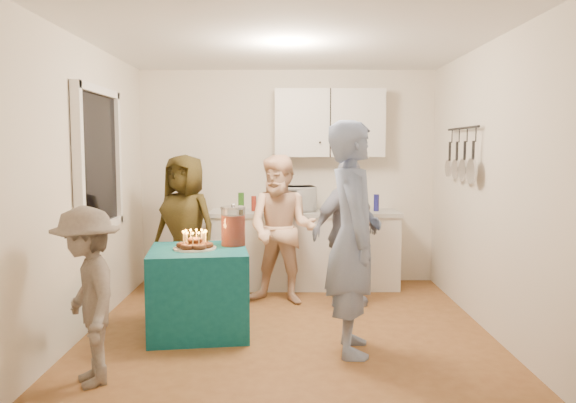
{
  "coord_description": "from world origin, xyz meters",
  "views": [
    {
      "loc": [
        -0.02,
        -4.92,
        1.65
      ],
      "look_at": [
        0.0,
        0.35,
        1.15
      ],
      "focal_mm": 35.0,
      "sensor_mm": 36.0,
      "label": 1
    }
  ],
  "objects_px": {
    "woman_back_left": "(185,227)",
    "woman_back_right": "(346,233)",
    "party_table": "(199,291)",
    "woman_back_center": "(282,230)",
    "microwave": "(292,199)",
    "child_near_left": "(87,296)",
    "counter": "(304,251)",
    "man_birthday": "(353,238)",
    "punch_jar": "(233,227)"
  },
  "relations": [
    {
      "from": "party_table",
      "to": "woman_back_right",
      "type": "xyz_separation_m",
      "value": [
        1.41,
        0.86,
        0.39
      ]
    },
    {
      "from": "microwave",
      "to": "woman_back_left",
      "type": "relative_size",
      "value": 0.34
    },
    {
      "from": "punch_jar",
      "to": "woman_back_center",
      "type": "bearing_deg",
      "value": 61.0
    },
    {
      "from": "woman_back_right",
      "to": "man_birthday",
      "type": "bearing_deg",
      "value": -133.22
    },
    {
      "from": "woman_back_center",
      "to": "woman_back_right",
      "type": "relative_size",
      "value": 1.02
    },
    {
      "from": "woman_back_center",
      "to": "child_near_left",
      "type": "xyz_separation_m",
      "value": [
        -1.34,
        -2.07,
        -0.17
      ]
    },
    {
      "from": "party_table",
      "to": "woman_back_left",
      "type": "xyz_separation_m",
      "value": [
        -0.32,
        1.16,
        0.41
      ]
    },
    {
      "from": "punch_jar",
      "to": "woman_back_center",
      "type": "distance_m",
      "value": 0.92
    },
    {
      "from": "counter",
      "to": "child_near_left",
      "type": "relative_size",
      "value": 1.76
    },
    {
      "from": "woman_back_left",
      "to": "party_table",
      "type": "bearing_deg",
      "value": -49.59
    },
    {
      "from": "woman_back_left",
      "to": "woman_back_right",
      "type": "distance_m",
      "value": 1.76
    },
    {
      "from": "woman_back_left",
      "to": "woman_back_right",
      "type": "relative_size",
      "value": 1.02
    },
    {
      "from": "microwave",
      "to": "child_near_left",
      "type": "bearing_deg",
      "value": -124.27
    },
    {
      "from": "party_table",
      "to": "man_birthday",
      "type": "relative_size",
      "value": 0.45
    },
    {
      "from": "woman_back_left",
      "to": "woman_back_center",
      "type": "relative_size",
      "value": 1.0
    },
    {
      "from": "counter",
      "to": "child_near_left",
      "type": "xyz_separation_m",
      "value": [
        -1.6,
        -2.8,
        0.2
      ]
    },
    {
      "from": "microwave",
      "to": "woman_back_right",
      "type": "height_order",
      "value": "woman_back_right"
    },
    {
      "from": "child_near_left",
      "to": "woman_back_left",
      "type": "bearing_deg",
      "value": 143.95
    },
    {
      "from": "party_table",
      "to": "child_near_left",
      "type": "bearing_deg",
      "value": -118.56
    },
    {
      "from": "microwave",
      "to": "punch_jar",
      "type": "height_order",
      "value": "microwave"
    },
    {
      "from": "microwave",
      "to": "woman_back_left",
      "type": "bearing_deg",
      "value": -162.48
    },
    {
      "from": "woman_back_center",
      "to": "woman_back_left",
      "type": "bearing_deg",
      "value": -174.02
    },
    {
      "from": "party_table",
      "to": "woman_back_left",
      "type": "bearing_deg",
      "value": 105.59
    },
    {
      "from": "punch_jar",
      "to": "microwave",
      "type": "bearing_deg",
      "value": 70.0
    },
    {
      "from": "microwave",
      "to": "punch_jar",
      "type": "xyz_separation_m",
      "value": [
        -0.55,
        -1.52,
        -0.13
      ]
    },
    {
      "from": "man_birthday",
      "to": "woman_back_center",
      "type": "height_order",
      "value": "man_birthday"
    },
    {
      "from": "woman_back_left",
      "to": "woman_back_center",
      "type": "bearing_deg",
      "value": 14.22
    },
    {
      "from": "party_table",
      "to": "woman_back_center",
      "type": "height_order",
      "value": "woman_back_center"
    },
    {
      "from": "party_table",
      "to": "woman_back_center",
      "type": "xyz_separation_m",
      "value": [
        0.73,
        0.96,
        0.41
      ]
    },
    {
      "from": "party_table",
      "to": "woman_back_center",
      "type": "distance_m",
      "value": 1.28
    },
    {
      "from": "woman_back_left",
      "to": "woman_back_right",
      "type": "bearing_deg",
      "value": 15.05
    },
    {
      "from": "woman_back_left",
      "to": "child_near_left",
      "type": "bearing_deg",
      "value": -72.15
    },
    {
      "from": "woman_back_center",
      "to": "child_near_left",
      "type": "relative_size",
      "value": 1.26
    },
    {
      "from": "party_table",
      "to": "man_birthday",
      "type": "distance_m",
      "value": 1.51
    },
    {
      "from": "punch_jar",
      "to": "woman_back_left",
      "type": "bearing_deg",
      "value": 122.03
    },
    {
      "from": "counter",
      "to": "punch_jar",
      "type": "xyz_separation_m",
      "value": [
        -0.7,
        -1.52,
        0.5
      ]
    },
    {
      "from": "woman_back_left",
      "to": "child_near_left",
      "type": "height_order",
      "value": "woman_back_left"
    },
    {
      "from": "counter",
      "to": "woman_back_center",
      "type": "distance_m",
      "value": 0.86
    },
    {
      "from": "child_near_left",
      "to": "man_birthday",
      "type": "bearing_deg",
      "value": 78.82
    },
    {
      "from": "counter",
      "to": "party_table",
      "type": "bearing_deg",
      "value": -120.57
    },
    {
      "from": "man_birthday",
      "to": "microwave",
      "type": "bearing_deg",
      "value": 12.89
    },
    {
      "from": "microwave",
      "to": "man_birthday",
      "type": "bearing_deg",
      "value": -84.64
    },
    {
      "from": "counter",
      "to": "punch_jar",
      "type": "relative_size",
      "value": 6.47
    },
    {
      "from": "punch_jar",
      "to": "woman_back_right",
      "type": "xyz_separation_m",
      "value": [
        1.11,
        0.69,
        -0.16
      ]
    },
    {
      "from": "man_birthday",
      "to": "woman_back_center",
      "type": "distance_m",
      "value": 1.57
    },
    {
      "from": "counter",
      "to": "child_near_left",
      "type": "height_order",
      "value": "child_near_left"
    },
    {
      "from": "microwave",
      "to": "party_table",
      "type": "relative_size",
      "value": 0.62
    },
    {
      "from": "woman_back_right",
      "to": "punch_jar",
      "type": "bearing_deg",
      "value": 172.38
    },
    {
      "from": "counter",
      "to": "child_near_left",
      "type": "distance_m",
      "value": 3.23
    },
    {
      "from": "party_table",
      "to": "woman_back_left",
      "type": "distance_m",
      "value": 1.27
    }
  ]
}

